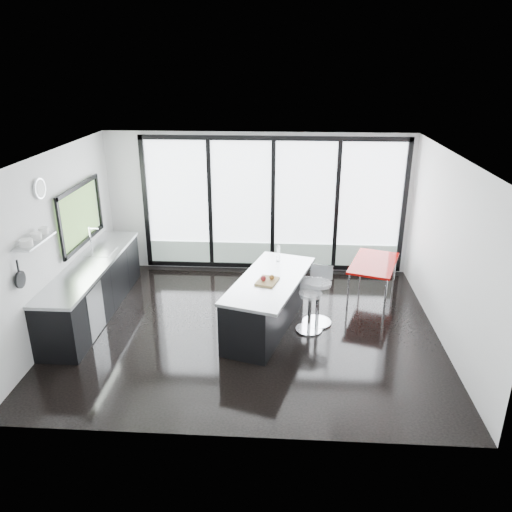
# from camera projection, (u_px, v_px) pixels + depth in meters

# --- Properties ---
(floor) EXTENTS (6.00, 5.00, 0.00)m
(floor) POSITION_uv_depth(u_px,v_px,m) (249.00, 328.00, 8.10)
(floor) COLOR black
(floor) RESTS_ON ground
(ceiling) EXTENTS (6.00, 5.00, 0.00)m
(ceiling) POSITION_uv_depth(u_px,v_px,m) (248.00, 156.00, 7.07)
(ceiling) COLOR white
(ceiling) RESTS_ON wall_back
(wall_back) EXTENTS (6.00, 0.09, 2.80)m
(wall_back) POSITION_uv_depth(u_px,v_px,m) (271.00, 211.00, 9.90)
(wall_back) COLOR silver
(wall_back) RESTS_ON ground
(wall_front) EXTENTS (6.00, 0.00, 2.80)m
(wall_front) POSITION_uv_depth(u_px,v_px,m) (230.00, 331.00, 5.26)
(wall_front) COLOR silver
(wall_front) RESTS_ON ground
(wall_left) EXTENTS (0.26, 5.00, 2.80)m
(wall_left) POSITION_uv_depth(u_px,v_px,m) (64.00, 228.00, 7.95)
(wall_left) COLOR silver
(wall_left) RESTS_ON ground
(wall_right) EXTENTS (0.00, 5.00, 2.80)m
(wall_right) POSITION_uv_depth(u_px,v_px,m) (449.00, 252.00, 7.41)
(wall_right) COLOR silver
(wall_right) RESTS_ON ground
(counter_cabinets) EXTENTS (0.69, 3.24, 1.36)m
(counter_cabinets) POSITION_uv_depth(u_px,v_px,m) (93.00, 288.00, 8.45)
(counter_cabinets) COLOR black
(counter_cabinets) RESTS_ON floor
(island) EXTENTS (1.49, 2.34, 1.15)m
(island) POSITION_uv_depth(u_px,v_px,m) (266.00, 303.00, 7.96)
(island) COLOR black
(island) RESTS_ON floor
(bar_stool_near) EXTENTS (0.44, 0.44, 0.68)m
(bar_stool_near) POSITION_uv_depth(u_px,v_px,m) (310.00, 312.00, 7.92)
(bar_stool_near) COLOR silver
(bar_stool_near) RESTS_ON floor
(bar_stool_far) EXTENTS (0.59, 0.59, 0.76)m
(bar_stool_far) POSITION_uv_depth(u_px,v_px,m) (318.00, 303.00, 8.12)
(bar_stool_far) COLOR silver
(bar_stool_far) RESTS_ON floor
(red_table) EXTENTS (1.10, 1.45, 0.69)m
(red_table) POSITION_uv_depth(u_px,v_px,m) (372.00, 280.00, 9.05)
(red_table) COLOR #990705
(red_table) RESTS_ON floor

